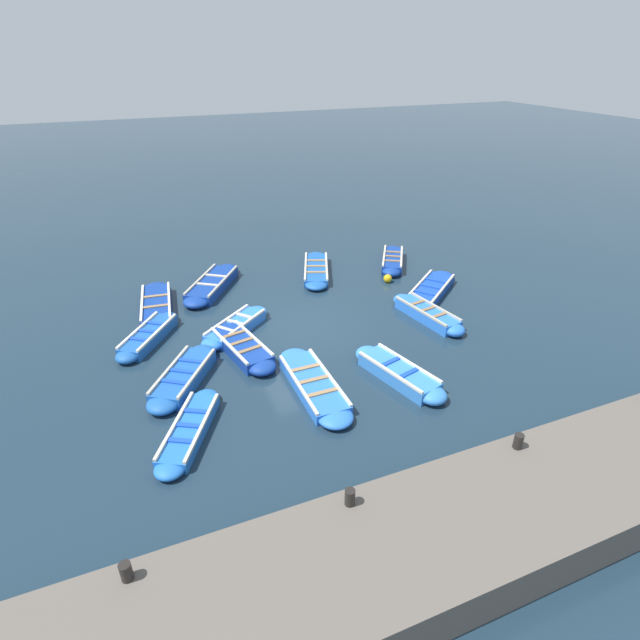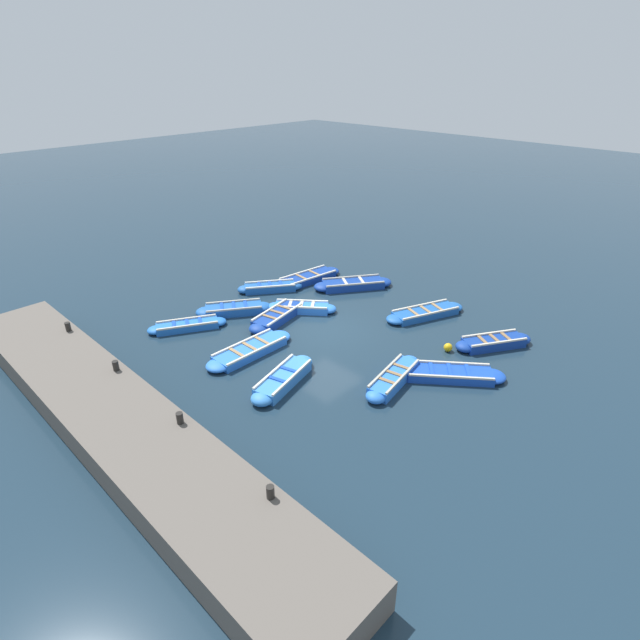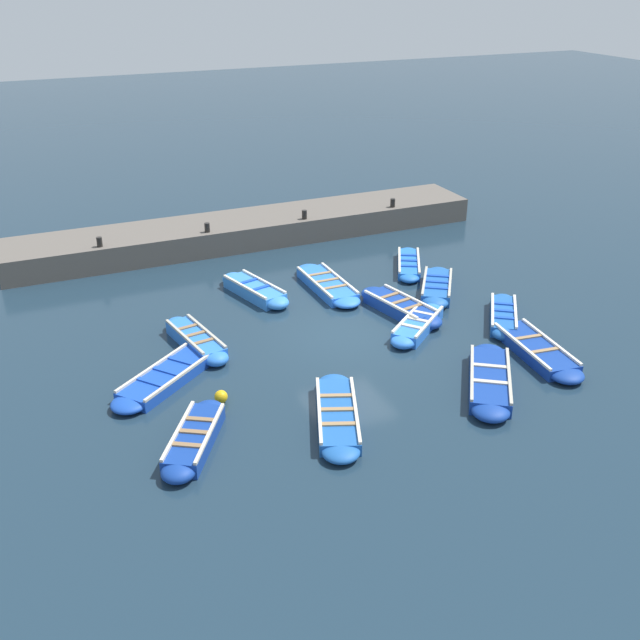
{
  "view_description": "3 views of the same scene",
  "coord_description": "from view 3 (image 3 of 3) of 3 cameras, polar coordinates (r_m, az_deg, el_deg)",
  "views": [
    {
      "loc": [
        14.03,
        -4.98,
        8.54
      ],
      "look_at": [
        0.05,
        0.74,
        0.18
      ],
      "focal_mm": 28.0,
      "sensor_mm": 36.0,
      "label": 1
    },
    {
      "loc": [
        13.55,
        12.8,
        10.26
      ],
      "look_at": [
        0.02,
        -0.34,
        0.4
      ],
      "focal_mm": 28.0,
      "sensor_mm": 36.0,
      "label": 2
    },
    {
      "loc": [
        -18.13,
        8.86,
        10.23
      ],
      "look_at": [
        0.28,
        0.8,
        0.53
      ],
      "focal_mm": 42.0,
      "sensor_mm": 36.0,
      "label": 3
    }
  ],
  "objects": [
    {
      "name": "bollard_south",
      "position": [
        28.0,
        -16.45,
        5.73
      ],
      "size": [
        0.2,
        0.2,
        0.35
      ],
      "primitive_type": "cylinder",
      "color": "black",
      "rests_on": "quay_wall"
    },
    {
      "name": "ground_plane",
      "position": [
        22.62,
        2.15,
        -1.14
      ],
      "size": [
        120.0,
        120.0,
        0.0
      ],
      "primitive_type": "plane",
      "color": "#1C303F"
    },
    {
      "name": "boat_tucked",
      "position": [
        20.5,
        -11.55,
        -4.25
      ],
      "size": [
        3.24,
        3.73,
        0.37
      ],
      "color": "#1947B7",
      "rests_on": "ground"
    },
    {
      "name": "boat_far_corner",
      "position": [
        20.36,
        12.81,
        -4.5
      ],
      "size": [
        3.85,
        3.05,
        0.44
      ],
      "color": "navy",
      "rests_on": "ground"
    },
    {
      "name": "boat_alongside",
      "position": [
        22.16,
        -9.44,
        -1.53
      ],
      "size": [
        3.41,
        1.27,
        0.45
      ],
      "color": "blue",
      "rests_on": "ground"
    },
    {
      "name": "boat_near_quay",
      "position": [
        24.09,
        13.79,
        0.31
      ],
      "size": [
        3.04,
        2.45,
        0.41
      ],
      "color": "#1E59AD",
      "rests_on": "ground"
    },
    {
      "name": "boat_centre",
      "position": [
        25.76,
        8.89,
        2.5
      ],
      "size": [
        3.3,
        2.63,
        0.44
      ],
      "color": "#1E59AD",
      "rests_on": "ground"
    },
    {
      "name": "bollard_north",
      "position": [
        31.54,
        5.56,
        8.88
      ],
      "size": [
        0.2,
        0.2,
        0.35
      ],
      "primitive_type": "cylinder",
      "color": "black",
      "rests_on": "quay_wall"
    },
    {
      "name": "boat_stern_in",
      "position": [
        23.0,
        7.47,
        -0.39
      ],
      "size": [
        2.59,
        2.94,
        0.41
      ],
      "color": "blue",
      "rests_on": "ground"
    },
    {
      "name": "boat_end_of_row",
      "position": [
        24.1,
        6.12,
        0.99
      ],
      "size": [
        3.59,
        1.57,
        0.44
      ],
      "color": "navy",
      "rests_on": "ground"
    },
    {
      "name": "bollard_mid_south",
      "position": [
        28.68,
        -8.59,
        6.98
      ],
      "size": [
        0.2,
        0.2,
        0.35
      ],
      "primitive_type": "cylinder",
      "color": "black",
      "rests_on": "quay_wall"
    },
    {
      "name": "boat_bow_out",
      "position": [
        27.7,
        6.78,
        4.23
      ],
      "size": [
        3.25,
        2.22,
        0.36
      ],
      "color": "blue",
      "rests_on": "ground"
    },
    {
      "name": "quay_wall",
      "position": [
        30.35,
        -5.42,
        6.91
      ],
      "size": [
        2.75,
        18.89,
        0.96
      ],
      "color": "#605951",
      "rests_on": "ground"
    },
    {
      "name": "buoy_orange_near",
      "position": [
        19.35,
        -7.55,
        -5.81
      ],
      "size": [
        0.34,
        0.34,
        0.34
      ],
      "primitive_type": "sphere",
      "color": "#EAB214",
      "rests_on": "ground"
    },
    {
      "name": "boat_outer_right",
      "position": [
        18.48,
        1.32,
        -7.26
      ],
      "size": [
        3.97,
        2.28,
        0.38
      ],
      "color": "#1E59AD",
      "rests_on": "ground"
    },
    {
      "name": "boat_outer_left",
      "position": [
        25.7,
        0.54,
        2.7
      ],
      "size": [
        3.97,
        1.04,
        0.38
      ],
      "color": "blue",
      "rests_on": "ground"
    },
    {
      "name": "boat_inner_gap",
      "position": [
        25.27,
        -5.01,
        2.28
      ],
      "size": [
        3.47,
        1.65,
        0.46
      ],
      "color": "#3884E0",
      "rests_on": "ground"
    },
    {
      "name": "boat_mid_row",
      "position": [
        22.31,
        16.08,
        -2.15
      ],
      "size": [
        4.1,
        1.38,
        0.39
      ],
      "color": "navy",
      "rests_on": "ground"
    },
    {
      "name": "boat_drifting",
      "position": [
        17.82,
        -9.54,
        -8.92
      ],
      "size": [
        3.2,
        2.36,
        0.44
      ],
      "color": "navy",
      "rests_on": "ground"
    },
    {
      "name": "bollard_mid_north",
      "position": [
        29.88,
        -1.2,
        8.03
      ],
      "size": [
        0.2,
        0.2,
        0.35
      ],
      "primitive_type": "cylinder",
      "color": "black",
      "rests_on": "quay_wall"
    }
  ]
}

